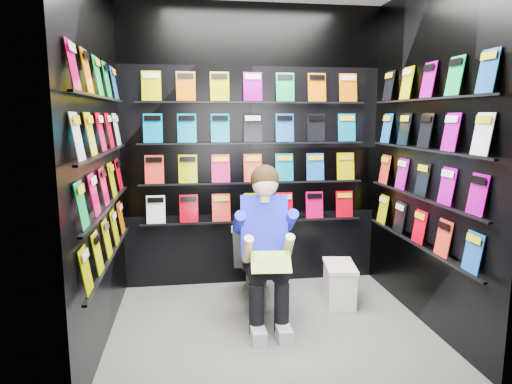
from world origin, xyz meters
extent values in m
plane|color=slate|center=(0.00, 0.00, 0.00)|extent=(2.40, 2.40, 0.00)
cube|color=black|center=(0.00, 1.00, 1.30)|extent=(2.40, 0.04, 2.60)
cube|color=black|center=(0.00, -1.00, 1.30)|extent=(2.40, 0.04, 2.60)
cube|color=black|center=(-1.20, 0.00, 1.30)|extent=(0.04, 2.00, 2.60)
cube|color=black|center=(1.20, 0.00, 1.30)|extent=(0.04, 2.00, 2.60)
imported|color=white|center=(-0.03, 0.55, 0.37)|extent=(0.49, 0.79, 0.73)
cube|color=silver|center=(0.67, 0.39, 0.16)|extent=(0.29, 0.45, 0.31)
cube|color=silver|center=(0.67, 0.39, 0.33)|extent=(0.32, 0.47, 0.03)
cube|color=green|center=(-0.03, -0.18, 0.58)|extent=(0.30, 0.19, 0.12)
camera|label=1|loc=(-0.59, -3.22, 1.60)|focal=32.00mm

